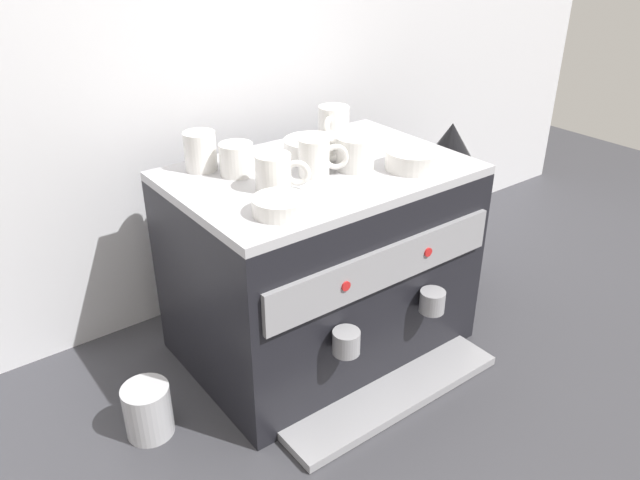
% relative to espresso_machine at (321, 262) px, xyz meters
% --- Properties ---
extents(ground_plane, '(4.00, 4.00, 0.00)m').
position_rel_espresso_machine_xyz_m(ground_plane, '(0.00, 0.00, -0.23)').
color(ground_plane, '#38383D').
extents(tiled_backsplash_wall, '(2.80, 0.03, 1.03)m').
position_rel_espresso_machine_xyz_m(tiled_backsplash_wall, '(0.00, 0.36, 0.29)').
color(tiled_backsplash_wall, silver).
rests_on(tiled_backsplash_wall, ground_plane).
extents(espresso_machine, '(0.64, 0.54, 0.46)m').
position_rel_espresso_machine_xyz_m(espresso_machine, '(0.00, 0.00, 0.00)').
color(espresso_machine, black).
rests_on(espresso_machine, ground_plane).
extents(ceramic_cup_0, '(0.10, 0.09, 0.07)m').
position_rel_espresso_machine_xyz_m(ceramic_cup_0, '(-0.14, -0.03, 0.27)').
color(ceramic_cup_0, white).
rests_on(ceramic_cup_0, espresso_machine).
extents(ceramic_cup_1, '(0.07, 0.11, 0.07)m').
position_rel_espresso_machine_xyz_m(ceramic_cup_1, '(-0.16, 0.09, 0.27)').
color(ceramic_cup_1, white).
rests_on(ceramic_cup_1, espresso_machine).
extents(ceramic_cup_2, '(0.09, 0.11, 0.07)m').
position_rel_espresso_machine_xyz_m(ceramic_cup_2, '(0.06, -0.04, 0.27)').
color(ceramic_cup_2, white).
rests_on(ceramic_cup_2, espresso_machine).
extents(ceramic_cup_3, '(0.10, 0.08, 0.08)m').
position_rel_espresso_machine_xyz_m(ceramic_cup_3, '(-0.03, -0.02, 0.27)').
color(ceramic_cup_3, white).
rests_on(ceramic_cup_3, espresso_machine).
extents(ceramic_cup_4, '(0.10, 0.09, 0.08)m').
position_rel_espresso_machine_xyz_m(ceramic_cup_4, '(0.15, 0.15, 0.27)').
color(ceramic_cup_4, white).
rests_on(ceramic_cup_4, espresso_machine).
extents(ceramic_cup_5, '(0.10, 0.09, 0.08)m').
position_rel_espresso_machine_xyz_m(ceramic_cup_5, '(-0.20, 0.16, 0.27)').
color(ceramic_cup_5, white).
rests_on(ceramic_cup_5, espresso_machine).
extents(ceramic_bowl_0, '(0.12, 0.12, 0.04)m').
position_rel_espresso_machine_xyz_m(ceramic_bowl_0, '(0.16, -0.11, 0.25)').
color(ceramic_bowl_0, white).
rests_on(ceramic_bowl_0, espresso_machine).
extents(ceramic_bowl_1, '(0.13, 0.13, 0.04)m').
position_rel_espresso_machine_xyz_m(ceramic_bowl_1, '(0.03, 0.07, 0.25)').
color(ceramic_bowl_1, white).
rests_on(ceramic_bowl_1, espresso_machine).
extents(ceramic_bowl_2, '(0.10, 0.10, 0.03)m').
position_rel_espresso_machine_xyz_m(ceramic_bowl_2, '(-0.20, -0.13, 0.25)').
color(ceramic_bowl_2, white).
rests_on(ceramic_bowl_2, espresso_machine).
extents(coffee_grinder, '(0.15, 0.15, 0.46)m').
position_rel_espresso_machine_xyz_m(coffee_grinder, '(0.49, 0.06, -0.00)').
color(coffee_grinder, '#333338').
rests_on(coffee_grinder, ground_plane).
extents(milk_pitcher, '(0.10, 0.10, 0.11)m').
position_rel_espresso_machine_xyz_m(milk_pitcher, '(-0.47, -0.03, -0.17)').
color(milk_pitcher, '#B7B7BC').
rests_on(milk_pitcher, ground_plane).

